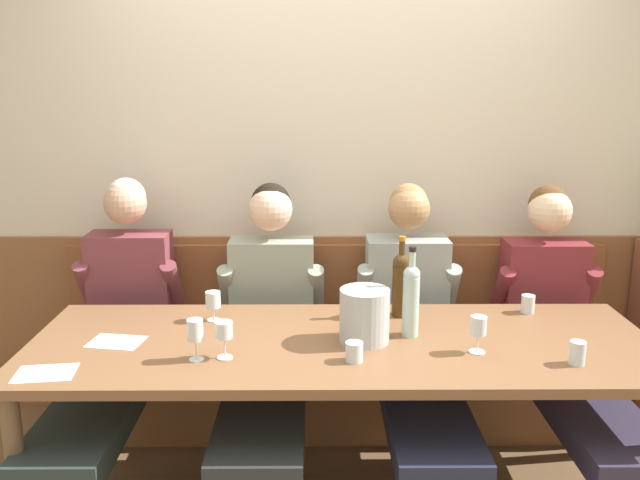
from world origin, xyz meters
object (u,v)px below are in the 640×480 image
(person_right_seat, at_px, (566,341))
(wine_glass_center_rear, at_px, (478,328))
(dining_table, at_px, (342,357))
(person_left_seat, at_px, (268,342))
(wine_glass_center_front, at_px, (224,331))
(person_center_left_seat, at_px, (113,340))
(water_tumbler_center, at_px, (577,353))
(water_tumbler_left, at_px, (354,352))
(wine_glass_mid_right, at_px, (195,332))
(wine_glass_mid_left, at_px, (213,301))
(ice_bucket, at_px, (364,315))
(wine_bottle_green_tall, at_px, (401,282))
(wine_bottle_clear_water, at_px, (411,298))
(water_tumbler_right, at_px, (528,304))
(person_center_right_seat, at_px, (415,340))
(wall_bench, at_px, (336,375))

(person_right_seat, relative_size, wine_glass_center_rear, 8.73)
(dining_table, distance_m, person_left_seat, 0.45)
(person_right_seat, relative_size, wine_glass_center_front, 8.84)
(person_center_left_seat, bearing_deg, wine_glass_center_rear, -15.74)
(water_tumbler_center, bearing_deg, dining_table, 164.84)
(water_tumbler_center, bearing_deg, water_tumbler_left, 177.76)
(wine_glass_mid_right, xyz_separation_m, wine_glass_mid_left, (0.00, 0.42, -0.02))
(ice_bucket, height_order, wine_glass_center_front, ice_bucket)
(wine_bottle_green_tall, relative_size, wine_bottle_clear_water, 0.96)
(wine_glass_mid_right, distance_m, water_tumbler_left, 0.60)
(water_tumbler_center, bearing_deg, water_tumbler_right, 91.04)
(wine_bottle_green_tall, xyz_separation_m, wine_bottle_clear_water, (0.01, -0.23, 0.01))
(person_center_right_seat, xyz_separation_m, wine_glass_center_rear, (0.17, -0.44, 0.23))
(water_tumbler_right, bearing_deg, person_center_left_seat, -179.83)
(wall_bench, distance_m, wine_bottle_green_tall, 0.79)
(wine_bottle_green_tall, xyz_separation_m, wine_glass_mid_left, (-0.82, -0.06, -0.07))
(wine_bottle_green_tall, height_order, water_tumbler_right, wine_bottle_green_tall)
(dining_table, height_order, wine_glass_mid_right, wine_glass_mid_right)
(dining_table, bearing_deg, person_center_right_seat, 42.47)
(wine_bottle_green_tall, bearing_deg, water_tumbler_right, 3.42)
(dining_table, height_order, wine_glass_center_front, wine_glass_center_front)
(dining_table, distance_m, person_center_right_seat, 0.48)
(dining_table, bearing_deg, wine_bottle_green_tall, 46.64)
(wine_bottle_clear_water, bearing_deg, water_tumbler_right, 25.14)
(wine_bottle_green_tall, bearing_deg, person_center_right_seat, 22.92)
(water_tumbler_center, bearing_deg, ice_bucket, 163.58)
(person_center_left_seat, relative_size, wine_glass_center_rear, 8.98)
(wine_bottle_green_tall, distance_m, water_tumbler_center, 0.79)
(wine_bottle_clear_water, bearing_deg, ice_bucket, -163.40)
(wine_glass_center_rear, distance_m, water_tumbler_left, 0.49)
(ice_bucket, bearing_deg, water_tumbler_left, -104.76)
(person_center_left_seat, height_order, water_tumbler_left, person_center_left_seat)
(wall_bench, height_order, water_tumbler_left, wall_bench)
(dining_table, bearing_deg, person_left_seat, 137.05)
(wine_bottle_clear_water, xyz_separation_m, water_tumbler_left, (-0.24, -0.25, -0.13))
(person_center_left_seat, relative_size, person_center_right_seat, 1.02)
(wine_glass_center_front, distance_m, wine_glass_center_rear, 0.97)
(person_right_seat, distance_m, wine_bottle_clear_water, 0.85)
(wine_glass_center_rear, distance_m, water_tumbler_right, 0.56)
(person_center_left_seat, relative_size, person_right_seat, 1.03)
(person_left_seat, relative_size, water_tumbler_center, 14.48)
(person_right_seat, relative_size, ice_bucket, 5.91)
(person_right_seat, relative_size, wine_bottle_green_tall, 3.53)
(person_center_right_seat, relative_size, wine_glass_mid_right, 7.98)
(dining_table, relative_size, person_left_seat, 1.95)
(wine_glass_mid_left, bearing_deg, wine_glass_center_rear, -18.15)
(water_tumbler_center, bearing_deg, person_right_seat, 72.11)
(person_right_seat, xyz_separation_m, water_tumbler_left, (-1.00, -0.51, 0.17))
(person_center_right_seat, xyz_separation_m, wine_glass_mid_right, (-0.90, -0.51, 0.24))
(dining_table, xyz_separation_m, water_tumbler_left, (0.04, -0.20, 0.11))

